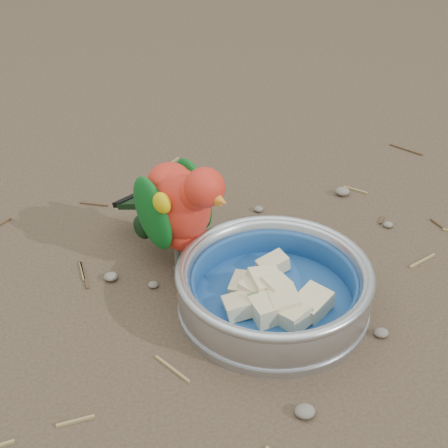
{
  "coord_description": "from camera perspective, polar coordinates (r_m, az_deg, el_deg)",
  "views": [
    {
      "loc": [
        -0.03,
        -0.6,
        0.55
      ],
      "look_at": [
        0.04,
        0.1,
        0.08
      ],
      "focal_mm": 55.0,
      "sensor_mm": 36.0,
      "label": 1
    }
  ],
  "objects": [
    {
      "name": "fruit_wedges",
      "position": [
        0.82,
        4.16,
        -5.4
      ],
      "size": [
        0.14,
        0.14,
        0.03
      ],
      "primitive_type": null,
      "color": "beige",
      "rests_on": "food_bowl"
    },
    {
      "name": "food_bowl",
      "position": [
        0.84,
        4.1,
        -6.62
      ],
      "size": [
        0.23,
        0.23,
        0.02
      ],
      "primitive_type": "cylinder",
      "color": "#B2B2BA",
      "rests_on": "ground"
    },
    {
      "name": "ground_debris",
      "position": [
        0.87,
        0.33,
        -5.14
      ],
      "size": [
        0.9,
        0.8,
        0.01
      ],
      "primitive_type": null,
      "color": "olive",
      "rests_on": "ground"
    },
    {
      "name": "ground",
      "position": [
        0.82,
        -2.02,
        -8.61
      ],
      "size": [
        60.0,
        60.0,
        0.0
      ],
      "primitive_type": "plane",
      "color": "#48382A"
    },
    {
      "name": "lory_parrot",
      "position": [
        0.87,
        -3.66,
        0.84
      ],
      "size": [
        0.19,
        0.21,
        0.16
      ],
      "primitive_type": null,
      "rotation": [
        0.0,
        0.0,
        -2.48
      ],
      "color": "red",
      "rests_on": "ground"
    },
    {
      "name": "bowl_wall",
      "position": [
        0.82,
        4.18,
        -5.03
      ],
      "size": [
        0.23,
        0.23,
        0.04
      ],
      "primitive_type": null,
      "color": "#B2B2BA",
      "rests_on": "food_bowl"
    }
  ]
}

